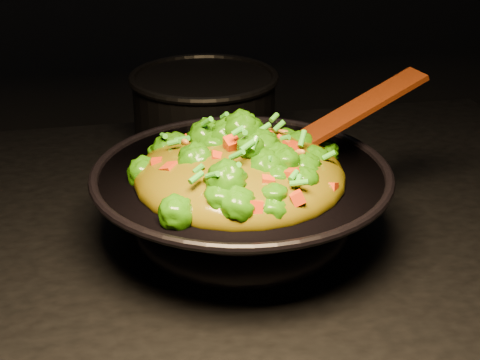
{
  "coord_description": "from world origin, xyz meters",
  "views": [
    {
      "loc": [
        -0.15,
        -0.87,
        1.41
      ],
      "look_at": [
        0.02,
        -0.02,
        0.99
      ],
      "focal_mm": 55.0,
      "sensor_mm": 36.0,
      "label": 1
    }
  ],
  "objects": [
    {
      "name": "spatula",
      "position": [
        0.15,
        -0.0,
        1.05
      ],
      "size": [
        0.27,
        0.1,
        0.11
      ],
      "primitive_type": "cube",
      "rotation": [
        0.0,
        -0.38,
        0.21
      ],
      "color": "#3D1709",
      "rests_on": "wok"
    },
    {
      "name": "stir_fry",
      "position": [
        0.01,
        -0.05,
        1.05
      ],
      "size": [
        0.33,
        0.33,
        0.09
      ],
      "primitive_type": null,
      "rotation": [
        0.0,
        0.0,
        -0.28
      ],
      "color": "#256507",
      "rests_on": "wok"
    },
    {
      "name": "back_pot",
      "position": [
        0.02,
        0.3,
        0.97
      ],
      "size": [
        0.26,
        0.26,
        0.14
      ],
      "primitive_type": "cylinder",
      "rotation": [
        0.0,
        0.0,
        0.09
      ],
      "color": "black",
      "rests_on": "stovetop"
    },
    {
      "name": "wok",
      "position": [
        0.02,
        -0.03,
        0.95
      ],
      "size": [
        0.47,
        0.47,
        0.11
      ],
      "primitive_type": null,
      "rotation": [
        0.0,
        0.0,
        0.3
      ],
      "color": "black",
      "rests_on": "stovetop"
    }
  ]
}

